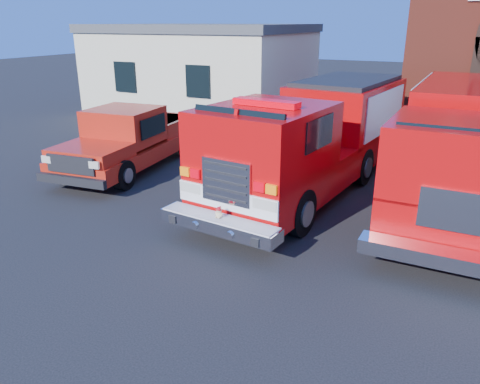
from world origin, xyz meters
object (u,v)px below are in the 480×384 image
at_px(pickup_truck, 131,139).
at_px(side_building, 204,67).
at_px(fire_engine, 316,136).
at_px(secondary_truck, 466,144).

bearing_deg(pickup_truck, side_building, 107.47).
bearing_deg(side_building, fire_engine, -46.65).
distance_m(fire_engine, pickup_truck, 5.94).
bearing_deg(side_building, pickup_truck, -72.53).
bearing_deg(pickup_truck, fire_engine, 6.91).
xyz_separation_m(fire_engine, pickup_truck, (-5.87, -0.71, -0.55)).
distance_m(side_building, secondary_truck, 15.90).
height_order(side_building, fire_engine, side_building).
relative_size(fire_engine, secondary_truck, 1.05).
xyz_separation_m(side_building, pickup_truck, (3.27, -10.40, -1.27)).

